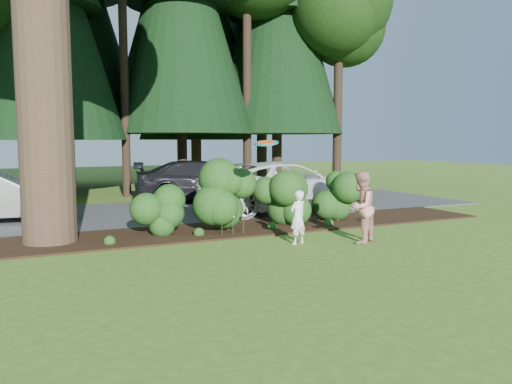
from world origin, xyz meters
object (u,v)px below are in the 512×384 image
at_px(adult, 361,207).
at_px(child, 298,217).
at_px(car_white_suv, 287,186).
at_px(frisbee, 266,143).
at_px(car_dark_suv, 205,181).

bearing_deg(adult, child, -50.58).
bearing_deg(adult, car_white_suv, -131.46).
height_order(adult, frisbee, frisbee).
height_order(child, adult, adult).
relative_size(adult, frisbee, 3.04).
distance_m(child, adult, 1.55).
relative_size(car_white_suv, adult, 3.57).
distance_m(car_dark_suv, frisbee, 9.32).
distance_m(car_white_suv, adult, 5.52).
bearing_deg(car_white_suv, car_dark_suv, 23.84).
xyz_separation_m(car_dark_suv, adult, (0.66, -9.34, 0.02)).
height_order(car_dark_suv, child, car_dark_suv).
distance_m(car_white_suv, car_dark_suv, 4.23).
xyz_separation_m(car_dark_suv, child, (-0.79, -8.84, -0.20)).
xyz_separation_m(car_dark_suv, frisbee, (-1.72, -9.02, 1.56)).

